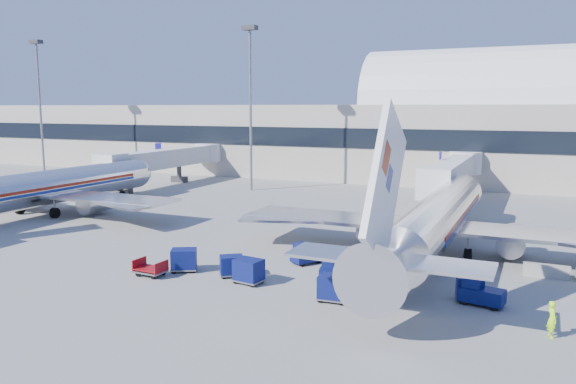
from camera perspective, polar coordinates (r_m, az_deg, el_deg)
The scene contains 19 objects.
ground at distance 44.56m, azimuth 0.79°, elevation -6.51°, with size 260.00×260.00×0.00m, color gray.
terminal at distance 100.32m, azimuth 6.54°, elevation 6.21°, with size 170.00×28.15×21.00m.
airliner_main at distance 45.35m, azimuth 14.81°, elevation -2.73°, with size 32.00×37.26×12.07m.
airliner_mid at distance 66.54m, azimuth -23.62°, elevation 0.37°, with size 32.00×37.26×12.07m.
jetbridge_near at distance 71.30m, azimuth 16.53°, elevation 2.05°, with size 4.40×27.50×6.25m.
jetbridge_mid at distance 87.50m, azimuth -11.87°, elevation 3.38°, with size 4.40×27.50×6.25m.
mast_far_west at distance 103.89m, azimuth -23.97°, elevation 9.62°, with size 2.00×1.20×22.60m.
mast_west at distance 78.83m, azimuth -3.85°, elevation 10.89°, with size 2.00×1.20×22.60m.
barrier_near at distance 42.90m, azimuth 24.77°, elevation -7.29°, with size 3.00×0.55×0.90m, color #9E9E96.
tug_lead at distance 38.38m, azimuth 4.65°, elevation -8.08°, with size 2.25×1.48×1.35m.
tug_right at distance 35.63m, azimuth 18.93°, elevation -9.61°, with size 2.74×1.71×1.67m.
tug_left at distance 42.32m, azimuth 1.90°, elevation -6.30°, with size 2.34×2.75×1.61m.
cart_train_a at distance 37.71m, azimuth -4.01°, elevation -7.97°, with size 2.05×1.67×1.64m.
cart_train_b at distance 39.34m, azimuth -5.74°, elevation -7.43°, with size 2.08×2.00×1.46m.
cart_train_c at distance 40.98m, azimuth -10.53°, elevation -6.76°, with size 2.27×2.10×1.61m.
cart_solo_near at distance 34.41m, azimuth 4.63°, elevation -9.66°, with size 1.90×1.50×1.59m.
cart_solo_far at distance 36.21m, azimuth 17.99°, elevation -9.24°, with size 1.89×1.59×1.47m.
cart_open_red at distance 40.50m, azimuth -13.75°, elevation -7.73°, with size 2.15×1.56×0.56m.
ramp_worker at distance 32.12m, azimuth 25.24°, elevation -11.61°, with size 0.70×0.46×1.93m, color #A6ED18.
Camera 1 is at (17.22, -39.42, 11.61)m, focal length 35.00 mm.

